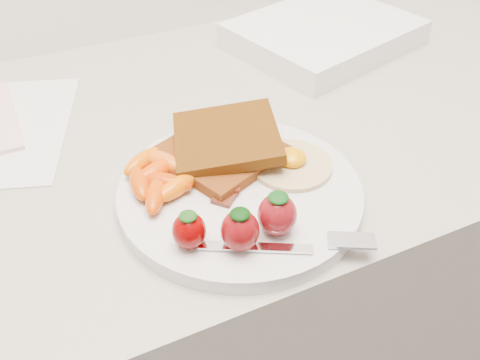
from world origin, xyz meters
name	(u,v)px	position (x,y,z in m)	size (l,w,h in m)	color
counter	(200,329)	(0.00, 1.70, 0.45)	(2.00, 0.60, 0.90)	gray
plate	(240,193)	(0.01, 1.54, 0.91)	(0.27, 0.27, 0.02)	silver
toast_lower	(220,153)	(0.01, 1.60, 0.93)	(0.12, 0.12, 0.01)	#442606
toast_upper	(226,138)	(0.02, 1.61, 0.94)	(0.12, 0.12, 0.01)	black
fried_egg	(291,163)	(0.08, 1.55, 0.92)	(0.12, 0.12, 0.02)	beige
bacon_strips	(239,173)	(0.02, 1.56, 0.92)	(0.10, 0.10, 0.01)	black
baby_carrots	(158,177)	(-0.07, 1.59, 0.93)	(0.08, 0.12, 0.02)	#E44200
strawberries	(243,223)	(-0.02, 1.47, 0.94)	(0.12, 0.06, 0.05)	#690000
fork	(299,244)	(0.02, 1.44, 0.92)	(0.17, 0.08, 0.00)	silver
appliance	(324,34)	(0.30, 1.84, 0.92)	(0.28, 0.22, 0.04)	white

